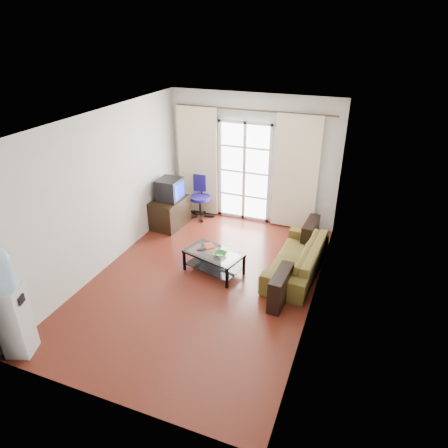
# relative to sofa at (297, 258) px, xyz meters

# --- Properties ---
(floor) EXTENTS (5.20, 5.20, 0.00)m
(floor) POSITION_rel_sofa_xyz_m (-1.39, -0.85, -0.28)
(floor) COLOR maroon
(floor) RESTS_ON ground
(ceiling) EXTENTS (5.20, 5.20, 0.00)m
(ceiling) POSITION_rel_sofa_xyz_m (-1.39, -0.85, 2.42)
(ceiling) COLOR white
(ceiling) RESTS_ON wall_back
(wall_back) EXTENTS (3.60, 0.02, 2.70)m
(wall_back) POSITION_rel_sofa_xyz_m (-1.39, 1.75, 1.07)
(wall_back) COLOR silver
(wall_back) RESTS_ON floor
(wall_front) EXTENTS (3.60, 0.02, 2.70)m
(wall_front) POSITION_rel_sofa_xyz_m (-1.39, -3.45, 1.07)
(wall_front) COLOR silver
(wall_front) RESTS_ON floor
(wall_left) EXTENTS (0.02, 5.20, 2.70)m
(wall_left) POSITION_rel_sofa_xyz_m (-3.19, -0.85, 1.07)
(wall_left) COLOR silver
(wall_left) RESTS_ON floor
(wall_right) EXTENTS (0.02, 5.20, 2.70)m
(wall_right) POSITION_rel_sofa_xyz_m (0.41, -0.85, 1.07)
(wall_right) COLOR silver
(wall_right) RESTS_ON floor
(french_door) EXTENTS (1.16, 0.06, 2.15)m
(french_door) POSITION_rel_sofa_xyz_m (-1.54, 1.69, 0.80)
(french_door) COLOR white
(french_door) RESTS_ON wall_back
(curtain_rod) EXTENTS (3.30, 0.04, 0.04)m
(curtain_rod) POSITION_rel_sofa_xyz_m (-1.39, 1.65, 2.10)
(curtain_rod) COLOR #4C3F2D
(curtain_rod) RESTS_ON wall_back
(curtain_left) EXTENTS (0.90, 0.07, 2.35)m
(curtain_left) POSITION_rel_sofa_xyz_m (-2.59, 1.63, 0.92)
(curtain_left) COLOR #FAF0C9
(curtain_left) RESTS_ON curtain_rod
(curtain_right) EXTENTS (0.90, 0.07, 2.35)m
(curtain_right) POSITION_rel_sofa_xyz_m (-0.44, 1.63, 0.92)
(curtain_right) COLOR #FAF0C9
(curtain_right) RESTS_ON curtain_rod
(radiator) EXTENTS (0.64, 0.12, 0.64)m
(radiator) POSITION_rel_sofa_xyz_m (-0.59, 1.65, 0.05)
(radiator) COLOR gray
(radiator) RESTS_ON floor
(sofa) EXTENTS (1.97, 0.96, 0.55)m
(sofa) POSITION_rel_sofa_xyz_m (0.00, 0.00, 0.00)
(sofa) COLOR olive
(sofa) RESTS_ON floor
(coffee_table) EXTENTS (1.09, 0.80, 0.40)m
(coffee_table) POSITION_rel_sofa_xyz_m (-1.33, -0.54, -0.02)
(coffee_table) COLOR silver
(coffee_table) RESTS_ON floor
(bowl) EXTENTS (0.23, 0.23, 0.05)m
(bowl) POSITION_rel_sofa_xyz_m (-1.20, -0.60, 0.15)
(bowl) COLOR #2F8249
(bowl) RESTS_ON coffee_table
(book) EXTENTS (0.36, 0.36, 0.02)m
(book) POSITION_rel_sofa_xyz_m (-1.55, -0.43, 0.13)
(book) COLOR #993012
(book) RESTS_ON coffee_table
(remote) EXTENTS (0.16, 0.12, 0.02)m
(remote) POSITION_rel_sofa_xyz_m (-1.56, -0.55, 0.13)
(remote) COLOR black
(remote) RESTS_ON coffee_table
(tv_stand) EXTENTS (0.62, 0.87, 0.61)m
(tv_stand) POSITION_rel_sofa_xyz_m (-2.88, 0.78, 0.03)
(tv_stand) COLOR black
(tv_stand) RESTS_ON floor
(crt_tv) EXTENTS (0.50, 0.49, 0.45)m
(crt_tv) POSITION_rel_sofa_xyz_m (-2.88, 0.79, 0.56)
(crt_tv) COLOR black
(crt_tv) RESTS_ON tv_stand
(task_chair) EXTENTS (0.75, 0.75, 0.92)m
(task_chair) POSITION_rel_sofa_xyz_m (-2.46, 1.43, -0.00)
(task_chair) COLOR black
(task_chair) RESTS_ON floor
(water_cooler) EXTENTS (0.41, 0.41, 1.58)m
(water_cooler) POSITION_rel_sofa_xyz_m (-2.99, -3.20, 0.55)
(water_cooler) COLOR silver
(water_cooler) RESTS_ON floor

